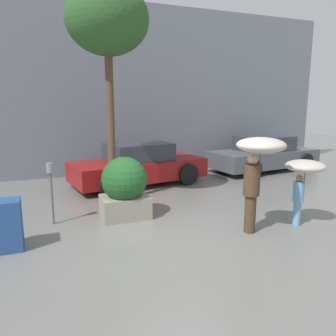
{
  "coord_description": "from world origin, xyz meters",
  "views": [
    {
      "loc": [
        -2.17,
        -5.38,
        2.51
      ],
      "look_at": [
        0.49,
        1.6,
        1.05
      ],
      "focal_mm": 35.0,
      "sensor_mm": 36.0,
      "label": 1
    }
  ],
  "objects_px": {
    "planter_box": "(125,187)",
    "person_child": "(304,172)",
    "person_adult": "(258,159)",
    "parked_car_far": "(263,155)",
    "parking_meter": "(51,181)",
    "newspaper_box": "(6,225)",
    "street_tree": "(107,21)",
    "parked_car_near": "(139,165)"
  },
  "relations": [
    {
      "from": "planter_box",
      "to": "person_child",
      "type": "height_order",
      "value": "person_child"
    },
    {
      "from": "person_adult",
      "to": "planter_box",
      "type": "bearing_deg",
      "value": -168.57
    },
    {
      "from": "parked_car_far",
      "to": "parking_meter",
      "type": "distance_m",
      "value": 8.42
    },
    {
      "from": "parked_car_far",
      "to": "newspaper_box",
      "type": "distance_m",
      "value": 9.56
    },
    {
      "from": "person_adult",
      "to": "parking_meter",
      "type": "relative_size",
      "value": 1.44
    },
    {
      "from": "person_adult",
      "to": "street_tree",
      "type": "height_order",
      "value": "street_tree"
    },
    {
      "from": "parked_car_near",
      "to": "street_tree",
      "type": "distance_m",
      "value": 4.31
    },
    {
      "from": "planter_box",
      "to": "parked_car_far",
      "type": "bearing_deg",
      "value": 28.41
    },
    {
      "from": "parked_car_near",
      "to": "parked_car_far",
      "type": "bearing_deg",
      "value": -95.29
    },
    {
      "from": "person_adult",
      "to": "person_child",
      "type": "height_order",
      "value": "person_adult"
    },
    {
      "from": "parked_car_far",
      "to": "street_tree",
      "type": "xyz_separation_m",
      "value": [
        -6.25,
        -2.12,
        3.81
      ]
    },
    {
      "from": "parking_meter",
      "to": "parked_car_far",
      "type": "bearing_deg",
      "value": 22.69
    },
    {
      "from": "street_tree",
      "to": "parked_car_far",
      "type": "bearing_deg",
      "value": 18.74
    },
    {
      "from": "planter_box",
      "to": "parking_meter",
      "type": "height_order",
      "value": "planter_box"
    },
    {
      "from": "person_adult",
      "to": "newspaper_box",
      "type": "relative_size",
      "value": 2.11
    },
    {
      "from": "person_child",
      "to": "parking_meter",
      "type": "relative_size",
      "value": 1.06
    },
    {
      "from": "parking_meter",
      "to": "person_adult",
      "type": "bearing_deg",
      "value": -27.67
    },
    {
      "from": "street_tree",
      "to": "parking_meter",
      "type": "distance_m",
      "value": 3.95
    },
    {
      "from": "parked_car_far",
      "to": "newspaper_box",
      "type": "height_order",
      "value": "parked_car_far"
    },
    {
      "from": "person_child",
      "to": "parking_meter",
      "type": "xyz_separation_m",
      "value": [
        -4.85,
        1.92,
        -0.2
      ]
    },
    {
      "from": "parked_car_far",
      "to": "parking_meter",
      "type": "xyz_separation_m",
      "value": [
        -7.76,
        -3.25,
        0.33
      ]
    },
    {
      "from": "person_child",
      "to": "street_tree",
      "type": "distance_m",
      "value": 5.59
    },
    {
      "from": "person_adult",
      "to": "parked_car_far",
      "type": "height_order",
      "value": "person_adult"
    },
    {
      "from": "planter_box",
      "to": "parking_meter",
      "type": "xyz_separation_m",
      "value": [
        -1.53,
        0.13,
        0.25
      ]
    },
    {
      "from": "planter_box",
      "to": "parked_car_near",
      "type": "bearing_deg",
      "value": 68.45
    },
    {
      "from": "newspaper_box",
      "to": "parked_car_far",
      "type": "bearing_deg",
      "value": 26.65
    },
    {
      "from": "person_child",
      "to": "person_adult",
      "type": "bearing_deg",
      "value": -159.63
    },
    {
      "from": "person_adult",
      "to": "newspaper_box",
      "type": "height_order",
      "value": "person_adult"
    },
    {
      "from": "person_adult",
      "to": "street_tree",
      "type": "xyz_separation_m",
      "value": [
        -2.19,
        3.06,
        2.94
      ]
    },
    {
      "from": "person_adult",
      "to": "parked_car_near",
      "type": "relative_size",
      "value": 0.43
    },
    {
      "from": "newspaper_box",
      "to": "person_adult",
      "type": "bearing_deg",
      "value": -11.31
    },
    {
      "from": "planter_box",
      "to": "parking_meter",
      "type": "relative_size",
      "value": 1.05
    },
    {
      "from": "planter_box",
      "to": "street_tree",
      "type": "distance_m",
      "value": 3.93
    },
    {
      "from": "person_child",
      "to": "parking_meter",
      "type": "height_order",
      "value": "person_child"
    },
    {
      "from": "person_adult",
      "to": "parked_car_far",
      "type": "relative_size",
      "value": 0.43
    },
    {
      "from": "parked_car_near",
      "to": "street_tree",
      "type": "bearing_deg",
      "value": 134.29
    },
    {
      "from": "planter_box",
      "to": "parked_car_near",
      "type": "height_order",
      "value": "planter_box"
    },
    {
      "from": "person_adult",
      "to": "parking_meter",
      "type": "height_order",
      "value": "person_adult"
    },
    {
      "from": "street_tree",
      "to": "newspaper_box",
      "type": "xyz_separation_m",
      "value": [
        -2.29,
        -2.17,
        -3.97
      ]
    },
    {
      "from": "parked_car_near",
      "to": "parked_car_far",
      "type": "height_order",
      "value": "same"
    },
    {
      "from": "person_child",
      "to": "parked_car_far",
      "type": "height_order",
      "value": "person_child"
    },
    {
      "from": "person_child",
      "to": "parked_car_near",
      "type": "relative_size",
      "value": 0.32
    }
  ]
}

